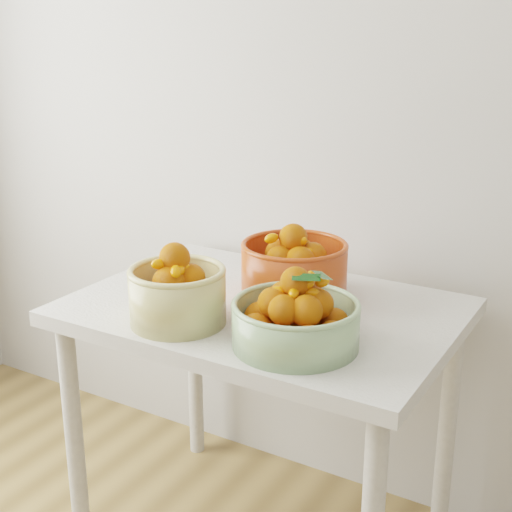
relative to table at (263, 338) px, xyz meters
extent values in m
cube|color=beige|center=(0.41, 0.40, 0.70)|extent=(4.00, 0.04, 2.70)
cube|color=silver|center=(0.00, 0.00, 0.08)|extent=(1.00, 0.70, 0.04)
cylinder|color=silver|center=(-0.44, -0.29, -0.30)|extent=(0.05, 0.05, 0.71)
cylinder|color=silver|center=(-0.44, 0.29, -0.30)|extent=(0.05, 0.05, 0.71)
cylinder|color=silver|center=(0.44, 0.29, -0.30)|extent=(0.05, 0.05, 0.71)
cylinder|color=#D5C87F|center=(-0.12, -0.21, 0.16)|extent=(0.32, 0.32, 0.14)
torus|color=#D5C87F|center=(-0.12, -0.21, 0.23)|extent=(0.32, 0.32, 0.02)
sphere|color=#D1660C|center=(-0.06, -0.21, 0.15)|extent=(0.08, 0.08, 0.08)
sphere|color=#D1660C|center=(-0.10, -0.15, 0.15)|extent=(0.07, 0.07, 0.07)
sphere|color=#E25704|center=(-0.17, -0.17, 0.15)|extent=(0.08, 0.08, 0.08)
sphere|color=#E25704|center=(-0.17, -0.25, 0.15)|extent=(0.08, 0.08, 0.08)
sphere|color=#E25704|center=(-0.10, -0.27, 0.15)|extent=(0.08, 0.08, 0.08)
sphere|color=#E25704|center=(-0.12, -0.21, 0.15)|extent=(0.08, 0.08, 0.08)
sphere|color=#E25704|center=(-0.09, -0.19, 0.21)|extent=(0.07, 0.07, 0.07)
sphere|color=#E25704|center=(-0.15, -0.19, 0.21)|extent=(0.07, 0.07, 0.07)
sphere|color=#E25704|center=(-0.12, -0.24, 0.21)|extent=(0.08, 0.08, 0.08)
sphere|color=#E25704|center=(-0.13, -0.21, 0.26)|extent=(0.08, 0.08, 0.08)
ellipsoid|color=orange|center=(-0.15, -0.21, 0.26)|extent=(0.04, 0.03, 0.04)
ellipsoid|color=orange|center=(-0.11, -0.18, 0.23)|extent=(0.04, 0.05, 0.03)
ellipsoid|color=orange|center=(-0.15, -0.25, 0.26)|extent=(0.04, 0.05, 0.03)
ellipsoid|color=orange|center=(-0.12, -0.24, 0.23)|extent=(0.03, 0.05, 0.05)
ellipsoid|color=orange|center=(-0.09, -0.25, 0.25)|extent=(0.05, 0.05, 0.04)
ellipsoid|color=orange|center=(-0.10, -0.23, 0.24)|extent=(0.05, 0.05, 0.03)
ellipsoid|color=orange|center=(-0.11, -0.21, 0.25)|extent=(0.05, 0.04, 0.04)
cylinder|color=#98BB87|center=(0.19, -0.18, 0.15)|extent=(0.32, 0.32, 0.10)
torus|color=#98BB87|center=(0.19, -0.18, 0.20)|extent=(0.32, 0.32, 0.01)
sphere|color=#E25704|center=(0.28, -0.19, 0.14)|extent=(0.07, 0.07, 0.07)
sphere|color=#E25704|center=(0.26, -0.12, 0.14)|extent=(0.07, 0.07, 0.07)
sphere|color=#E25704|center=(0.19, -0.09, 0.14)|extent=(0.07, 0.07, 0.07)
sphere|color=#E25704|center=(0.13, -0.11, 0.14)|extent=(0.07, 0.07, 0.07)
sphere|color=#E25704|center=(0.10, -0.18, 0.14)|extent=(0.08, 0.08, 0.08)
sphere|color=#E25704|center=(0.12, -0.25, 0.14)|extent=(0.08, 0.08, 0.08)
sphere|color=#E25704|center=(0.19, -0.28, 0.14)|extent=(0.07, 0.07, 0.07)
sphere|color=#E25704|center=(0.26, -0.25, 0.14)|extent=(0.08, 0.08, 0.08)
sphere|color=#E25704|center=(0.19, -0.18, 0.14)|extent=(0.07, 0.07, 0.07)
sphere|color=#E25704|center=(0.24, -0.16, 0.20)|extent=(0.07, 0.07, 0.07)
sphere|color=#E25704|center=(0.20, -0.13, 0.20)|extent=(0.08, 0.08, 0.08)
sphere|color=#E25704|center=(0.15, -0.16, 0.20)|extent=(0.07, 0.07, 0.07)
sphere|color=#E25704|center=(0.15, -0.21, 0.20)|extent=(0.07, 0.07, 0.07)
sphere|color=#E25704|center=(0.19, -0.24, 0.20)|extent=(0.07, 0.07, 0.07)
sphere|color=#E25704|center=(0.23, -0.21, 0.20)|extent=(0.07, 0.07, 0.07)
sphere|color=#E25704|center=(0.19, -0.18, 0.25)|extent=(0.07, 0.07, 0.07)
ellipsoid|color=orange|center=(0.19, -0.17, 0.25)|extent=(0.03, 0.04, 0.04)
ellipsoid|color=orange|center=(0.20, -0.13, 0.25)|extent=(0.04, 0.04, 0.03)
ellipsoid|color=orange|center=(0.20, -0.17, 0.26)|extent=(0.04, 0.04, 0.04)
ellipsoid|color=orange|center=(0.19, -0.18, 0.23)|extent=(0.05, 0.04, 0.04)
ellipsoid|color=orange|center=(0.20, -0.21, 0.24)|extent=(0.04, 0.04, 0.03)
ellipsoid|color=orange|center=(0.19, -0.18, 0.23)|extent=(0.05, 0.04, 0.04)
ellipsoid|color=orange|center=(0.16, -0.20, 0.23)|extent=(0.04, 0.04, 0.03)
ellipsoid|color=orange|center=(0.15, -0.13, 0.23)|extent=(0.04, 0.04, 0.04)
ellipsoid|color=orange|center=(0.16, -0.17, 0.24)|extent=(0.05, 0.04, 0.04)
ellipsoid|color=orange|center=(0.21, -0.18, 0.25)|extent=(0.04, 0.03, 0.04)
ellipsoid|color=orange|center=(0.17, -0.16, 0.22)|extent=(0.04, 0.04, 0.03)
ellipsoid|color=orange|center=(0.21, -0.16, 0.26)|extent=(0.04, 0.04, 0.03)
ellipsoid|color=orange|center=(0.19, -0.18, 0.26)|extent=(0.04, 0.04, 0.04)
ellipsoid|color=orange|center=(0.23, -0.18, 0.23)|extent=(0.04, 0.03, 0.03)
ellipsoid|color=orange|center=(0.23, -0.14, 0.25)|extent=(0.04, 0.04, 0.03)
ellipsoid|color=orange|center=(0.15, -0.20, 0.22)|extent=(0.04, 0.04, 0.03)
cylinder|color=#BF3613|center=(0.04, 0.09, 0.17)|extent=(0.30, 0.30, 0.15)
torus|color=#BF3613|center=(0.04, 0.09, 0.24)|extent=(0.31, 0.31, 0.01)
sphere|color=#E25704|center=(0.13, 0.09, 0.15)|extent=(0.08, 0.08, 0.08)
sphere|color=#E25704|center=(0.10, 0.16, 0.15)|extent=(0.08, 0.08, 0.08)
sphere|color=#E25704|center=(0.02, 0.17, 0.15)|extent=(0.08, 0.08, 0.08)
sphere|color=#E25704|center=(-0.03, 0.13, 0.15)|extent=(0.08, 0.08, 0.08)
sphere|color=#E25704|center=(-0.03, 0.05, 0.15)|extent=(0.08, 0.08, 0.08)
sphere|color=#E25704|center=(0.02, 0.01, 0.15)|extent=(0.08, 0.08, 0.08)
sphere|color=#E25704|center=(0.10, 0.02, 0.15)|extent=(0.08, 0.08, 0.08)
sphere|color=#E25704|center=(0.04, 0.09, 0.15)|extent=(0.08, 0.08, 0.08)
sphere|color=#E25704|center=(0.09, 0.11, 0.21)|extent=(0.08, 0.08, 0.08)
sphere|color=#E25704|center=(0.03, 0.14, 0.21)|extent=(0.08, 0.08, 0.08)
sphere|color=#E25704|center=(0.00, 0.09, 0.21)|extent=(0.08, 0.08, 0.08)
sphere|color=#E25704|center=(0.02, 0.05, 0.21)|extent=(0.08, 0.08, 0.08)
sphere|color=#E25704|center=(0.08, 0.06, 0.21)|extent=(0.08, 0.08, 0.08)
sphere|color=#E25704|center=(0.04, 0.09, 0.26)|extent=(0.08, 0.08, 0.08)
ellipsoid|color=orange|center=(0.01, 0.10, 0.27)|extent=(0.05, 0.04, 0.04)
ellipsoid|color=orange|center=(0.06, 0.12, 0.23)|extent=(0.04, 0.05, 0.03)
ellipsoid|color=orange|center=(0.05, 0.10, 0.24)|extent=(0.05, 0.05, 0.03)
ellipsoid|color=orange|center=(0.08, 0.09, 0.23)|extent=(0.05, 0.04, 0.04)
ellipsoid|color=orange|center=(0.07, 0.08, 0.26)|extent=(0.05, 0.04, 0.04)
ellipsoid|color=orange|center=(-0.01, 0.05, 0.26)|extent=(0.05, 0.05, 0.04)
ellipsoid|color=orange|center=(0.01, 0.06, 0.23)|extent=(0.05, 0.05, 0.04)
camera|label=1|loc=(0.88, -1.52, 0.80)|focal=50.00mm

